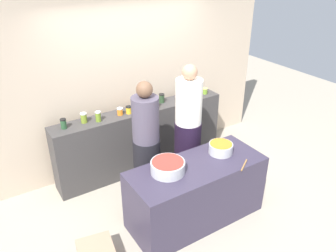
% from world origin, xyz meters
% --- Properties ---
extents(ground, '(12.00, 12.00, 0.00)m').
position_xyz_m(ground, '(0.00, 0.00, 0.00)').
color(ground, '#A79C89').
extents(storefront_wall, '(4.80, 0.12, 3.00)m').
position_xyz_m(storefront_wall, '(0.00, 1.45, 1.50)').
color(storefront_wall, '#C0AB92').
rests_on(storefront_wall, ground).
extents(display_shelf, '(2.70, 0.36, 1.00)m').
position_xyz_m(display_shelf, '(0.00, 1.10, 0.50)').
color(display_shelf, '#3C3938').
rests_on(display_shelf, ground).
extents(prep_table, '(1.70, 0.70, 0.81)m').
position_xyz_m(prep_table, '(0.00, -0.30, 0.40)').
color(prep_table, '#342D41').
rests_on(prep_table, ground).
extents(preserve_jar_0, '(0.08, 0.08, 0.14)m').
position_xyz_m(preserve_jar_0, '(-1.14, 1.11, 1.07)').
color(preserve_jar_0, '#274D2D').
rests_on(preserve_jar_0, display_shelf).
extents(preserve_jar_1, '(0.09, 0.09, 0.14)m').
position_xyz_m(preserve_jar_1, '(-0.85, 1.13, 1.07)').
color(preserve_jar_1, olive).
rests_on(preserve_jar_1, display_shelf).
extents(preserve_jar_2, '(0.08, 0.08, 0.15)m').
position_xyz_m(preserve_jar_2, '(-0.67, 1.06, 1.07)').
color(preserve_jar_2, olive).
rests_on(preserve_jar_2, display_shelf).
extents(preserve_jar_3, '(0.08, 0.08, 0.10)m').
position_xyz_m(preserve_jar_3, '(-0.34, 1.09, 1.05)').
color(preserve_jar_3, orange).
rests_on(preserve_jar_3, display_shelf).
extents(preserve_jar_4, '(0.08, 0.08, 0.11)m').
position_xyz_m(preserve_jar_4, '(-0.21, 1.07, 1.05)').
color(preserve_jar_4, gold).
rests_on(preserve_jar_4, display_shelf).
extents(preserve_jar_5, '(0.09, 0.09, 0.11)m').
position_xyz_m(preserve_jar_5, '(-0.09, 1.08, 1.05)').
color(preserve_jar_5, orange).
rests_on(preserve_jar_5, display_shelf).
extents(preserve_jar_6, '(0.07, 0.07, 0.13)m').
position_xyz_m(preserve_jar_6, '(0.02, 1.12, 1.06)').
color(preserve_jar_6, orange).
rests_on(preserve_jar_6, display_shelf).
extents(preserve_jar_7, '(0.07, 0.07, 0.13)m').
position_xyz_m(preserve_jar_7, '(0.23, 1.03, 1.07)').
color(preserve_jar_7, '#D7620F').
rests_on(preserve_jar_7, display_shelf).
extents(preserve_jar_8, '(0.09, 0.09, 0.14)m').
position_xyz_m(preserve_jar_8, '(0.39, 1.15, 1.07)').
color(preserve_jar_8, '#2A4329').
rests_on(preserve_jar_8, display_shelf).
extents(preserve_jar_9, '(0.08, 0.08, 0.10)m').
position_xyz_m(preserve_jar_9, '(1.17, 1.07, 1.05)').
color(preserve_jar_9, olive).
rests_on(preserve_jar_9, display_shelf).
extents(cooking_pot_left, '(0.40, 0.40, 0.15)m').
position_xyz_m(cooking_pot_left, '(-0.37, -0.23, 0.88)').
color(cooking_pot_left, '#B7B7BC').
rests_on(cooking_pot_left, prep_table).
extents(cooking_pot_center, '(0.30, 0.30, 0.13)m').
position_xyz_m(cooking_pot_center, '(0.42, -0.23, 0.87)').
color(cooking_pot_center, '#B7B7BC').
rests_on(cooking_pot_center, prep_table).
extents(wooden_spoon, '(0.22, 0.15, 0.02)m').
position_xyz_m(wooden_spoon, '(0.47, -0.60, 0.82)').
color(wooden_spoon, '#9E703D').
rests_on(wooden_spoon, prep_table).
extents(cook_with_tongs, '(0.35, 0.35, 1.73)m').
position_xyz_m(cook_with_tongs, '(-0.34, 0.34, 0.79)').
color(cook_with_tongs, black).
rests_on(cook_with_tongs, ground).
extents(cook_in_cap, '(0.37, 0.37, 1.82)m').
position_xyz_m(cook_in_cap, '(0.34, 0.37, 0.83)').
color(cook_in_cap, black).
rests_on(cook_in_cap, ground).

